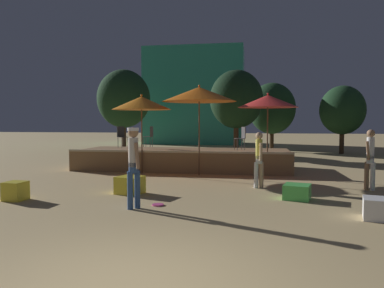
{
  "coord_description": "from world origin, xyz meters",
  "views": [
    {
      "loc": [
        1.42,
        -4.03,
        1.99
      ],
      "look_at": [
        0.0,
        4.62,
        1.46
      ],
      "focal_mm": 35.0,
      "sensor_mm": 36.0,
      "label": 1
    }
  ],
  "objects": [
    {
      "name": "wooden_deck",
      "position": [
        -1.47,
        11.41,
        0.4
      ],
      "size": [
        8.74,
        3.14,
        0.88
      ],
      "color": "olive",
      "rests_on": "ground"
    },
    {
      "name": "patio_umbrella_0",
      "position": [
        -2.79,
        9.78,
        2.69
      ],
      "size": [
        2.27,
        2.27,
        3.02
      ],
      "color": "brown",
      "rests_on": "ground"
    },
    {
      "name": "patio_umbrella_1",
      "position": [
        -0.56,
        9.66,
        2.99
      ],
      "size": [
        2.74,
        2.74,
        3.34
      ],
      "color": "brown",
      "rests_on": "ground"
    },
    {
      "name": "patio_umbrella_2",
      "position": [
        1.94,
        9.91,
        2.72
      ],
      "size": [
        2.19,
        2.19,
        3.03
      ],
      "color": "brown",
      "rests_on": "ground"
    },
    {
      "name": "cube_seat_0",
      "position": [
        2.54,
        5.75,
        0.19
      ],
      "size": [
        0.78,
        0.78,
        0.38
      ],
      "rotation": [
        0.0,
        0.0,
        -0.26
      ],
      "color": "#4CC651",
      "rests_on": "ground"
    },
    {
      "name": "cube_seat_2",
      "position": [
        -4.5,
        4.48,
        0.24
      ],
      "size": [
        0.52,
        0.52,
        0.47
      ],
      "rotation": [
        0.0,
        0.0,
        -0.08
      ],
      "color": "yellow",
      "rests_on": "ground"
    },
    {
      "name": "cube_seat_3",
      "position": [
        -1.92,
        5.77,
        0.24
      ],
      "size": [
        0.8,
        0.8,
        0.48
      ],
      "rotation": [
        0.0,
        0.0,
        -0.31
      ],
      "color": "yellow",
      "rests_on": "ground"
    },
    {
      "name": "cube_seat_4",
      "position": [
        3.98,
        3.99,
        0.22
      ],
      "size": [
        0.75,
        0.75,
        0.43
      ],
      "rotation": [
        0.0,
        0.0,
        -0.23
      ],
      "color": "white",
      "rests_on": "ground"
    },
    {
      "name": "person_0",
      "position": [
        4.77,
        7.42,
        0.96
      ],
      "size": [
        0.37,
        0.44,
        1.76
      ],
      "rotation": [
        0.0,
        0.0,
        2.47
      ],
      "color": "white",
      "rests_on": "ground"
    },
    {
      "name": "person_1",
      "position": [
        -1.25,
        4.06,
        1.08
      ],
      "size": [
        0.42,
        0.43,
        1.86
      ],
      "rotation": [
        0.0,
        0.0,
        3.91
      ],
      "color": "#2D4C7F",
      "rests_on": "ground"
    },
    {
      "name": "person_2",
      "position": [
        1.6,
        7.26,
        0.9
      ],
      "size": [
        0.28,
        0.47,
        1.68
      ],
      "rotation": [
        0.0,
        0.0,
        3.48
      ],
      "color": "tan",
      "rests_on": "ground"
    },
    {
      "name": "bistro_chair_0",
      "position": [
        -3.06,
        11.86,
        1.42
      ],
      "size": [
        0.4,
        0.4,
        0.9
      ],
      "rotation": [
        0.0,
        0.0,
        4.66
      ],
      "color": "#47474C",
      "rests_on": "wooden_deck"
    },
    {
      "name": "bistro_chair_1",
      "position": [
        -4.16,
        11.31,
        1.42
      ],
      "size": [
        0.48,
        0.48,
        0.9
      ],
      "rotation": [
        0.0,
        0.0,
        0.92
      ],
      "color": "#2D3338",
      "rests_on": "wooden_deck"
    },
    {
      "name": "bistro_chair_2",
      "position": [
        0.97,
        10.7,
        1.42
      ],
      "size": [
        0.45,
        0.45,
        0.9
      ],
      "rotation": [
        0.0,
        0.0,
        5.14
      ],
      "color": "#47474C",
      "rests_on": "wooden_deck"
    },
    {
      "name": "frisbee_disc",
      "position": [
        -0.8,
        4.48,
        0.02
      ],
      "size": [
        0.28,
        0.28,
        0.03
      ],
      "color": "#E54C99",
      "rests_on": "ground"
    },
    {
      "name": "background_tree_0",
      "position": [
        -7.57,
        21.2,
        3.58
      ],
      "size": [
        3.7,
        3.7,
        5.62
      ],
      "color": "#3D2B1C",
      "rests_on": "ground"
    },
    {
      "name": "background_tree_1",
      "position": [
        0.5,
        16.53,
        3.19
      ],
      "size": [
        2.88,
        2.88,
        4.79
      ],
      "color": "#3D2B1C",
      "rests_on": "ground"
    },
    {
      "name": "background_tree_2",
      "position": [
        6.81,
        20.14,
        2.68
      ],
      "size": [
        2.72,
        2.72,
        4.18
      ],
      "color": "#3D2B1C",
      "rests_on": "ground"
    },
    {
      "name": "background_tree_4",
      "position": [
        2.64,
        21.32,
        2.85
      ],
      "size": [
        3.06,
        3.06,
        4.54
      ],
      "color": "#3D2B1C",
      "rests_on": "ground"
    },
    {
      "name": "distant_building",
      "position": [
        -3.78,
        29.41,
        4.23
      ],
      "size": [
        8.66,
        4.34,
        8.46
      ],
      "color": "teal",
      "rests_on": "ground"
    }
  ]
}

